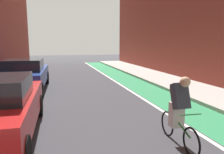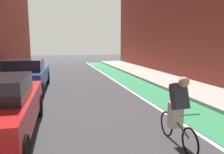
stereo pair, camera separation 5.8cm
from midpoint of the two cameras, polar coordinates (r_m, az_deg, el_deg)
The scene contains 6 objects.
ground_plane at distance 7.76m, azimuth -4.04°, elevation -8.12°, with size 72.04×72.04×0.00m, color #38383D.
bike_lane_paint at distance 10.51m, azimuth 10.34°, elevation -3.72°, with size 1.60×32.74×0.00m, color #2D8451.
lane_divider_stripe at distance 10.17m, azimuth 5.72°, elevation -4.03°, with size 0.12×32.74×0.00m, color white.
sidewalk_right at distance 11.51m, azimuth 19.83°, elevation -2.66°, with size 2.56×32.74×0.14m, color #A8A59E.
parked_sedan_blue at distance 11.22m, azimuth -21.66°, elevation 0.67°, with size 2.04×4.74×1.53m.
cyclist_mid at distance 5.01m, azimuth 17.32°, elevation -8.02°, with size 0.48×1.66×1.59m.
Camera 2 is at (-1.28, 5.06, 2.26)m, focal length 34.54 mm.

